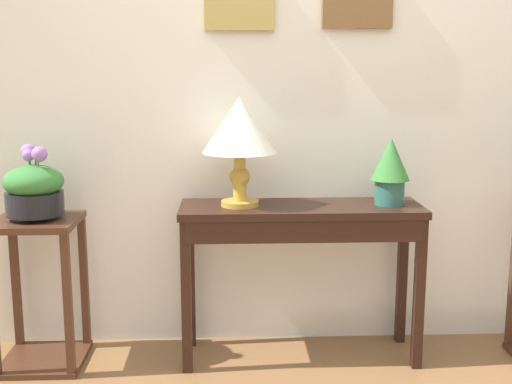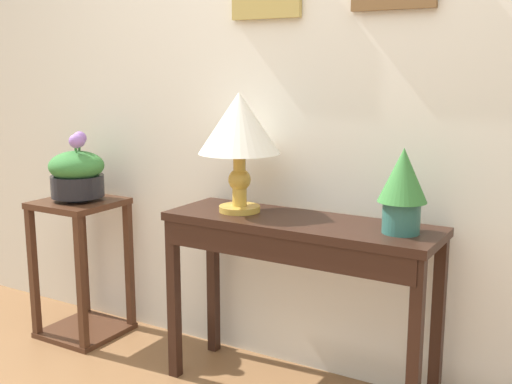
{
  "view_description": "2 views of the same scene",
  "coord_description": "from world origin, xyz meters",
  "px_view_note": "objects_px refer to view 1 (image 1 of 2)",
  "views": [
    {
      "loc": [
        -0.3,
        -1.74,
        1.38
      ],
      "look_at": [
        -0.18,
        1.29,
        0.81
      ],
      "focal_mm": 46.1,
      "sensor_mm": 36.0,
      "label": 1
    },
    {
      "loc": [
        1.13,
        -0.94,
        1.34
      ],
      "look_at": [
        -0.16,
        1.22,
        0.85
      ],
      "focal_mm": 43.79,
      "sensor_mm": 36.0,
      "label": 2
    }
  ],
  "objects_px": {
    "pedestal_stand_left": "(41,292)",
    "planter_bowl_wide_left": "(34,189)",
    "table_lamp": "(240,130)",
    "console_table": "(301,231)",
    "potted_plant_on_console": "(390,167)"
  },
  "relations": [
    {
      "from": "console_table",
      "to": "pedestal_stand_left",
      "type": "distance_m",
      "value": 1.25
    },
    {
      "from": "console_table",
      "to": "pedestal_stand_left",
      "type": "relative_size",
      "value": 1.6
    },
    {
      "from": "pedestal_stand_left",
      "to": "planter_bowl_wide_left",
      "type": "xyz_separation_m",
      "value": [
        0.0,
        0.0,
        0.49
      ]
    },
    {
      "from": "potted_plant_on_console",
      "to": "pedestal_stand_left",
      "type": "height_order",
      "value": "potted_plant_on_console"
    },
    {
      "from": "table_lamp",
      "to": "pedestal_stand_left",
      "type": "distance_m",
      "value": 1.2
    },
    {
      "from": "table_lamp",
      "to": "pedestal_stand_left",
      "type": "height_order",
      "value": "table_lamp"
    },
    {
      "from": "table_lamp",
      "to": "planter_bowl_wide_left",
      "type": "relative_size",
      "value": 1.49
    },
    {
      "from": "planter_bowl_wide_left",
      "to": "pedestal_stand_left",
      "type": "bearing_deg",
      "value": -96.0
    },
    {
      "from": "table_lamp",
      "to": "potted_plant_on_console",
      "type": "bearing_deg",
      "value": 0.06
    },
    {
      "from": "console_table",
      "to": "pedestal_stand_left",
      "type": "bearing_deg",
      "value": -179.83
    },
    {
      "from": "table_lamp",
      "to": "pedestal_stand_left",
      "type": "xyz_separation_m",
      "value": [
        -0.93,
        -0.03,
        -0.75
      ]
    },
    {
      "from": "pedestal_stand_left",
      "to": "console_table",
      "type": "bearing_deg",
      "value": 0.17
    },
    {
      "from": "table_lamp",
      "to": "planter_bowl_wide_left",
      "type": "distance_m",
      "value": 0.97
    },
    {
      "from": "pedestal_stand_left",
      "to": "table_lamp",
      "type": "bearing_deg",
      "value": 1.58
    },
    {
      "from": "potted_plant_on_console",
      "to": "table_lamp",
      "type": "bearing_deg",
      "value": -179.94
    }
  ]
}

